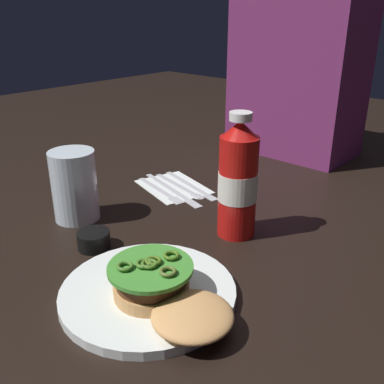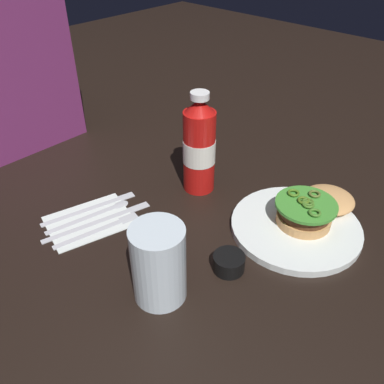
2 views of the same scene
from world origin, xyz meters
name	(u,v)px [view 1 (image 1 of 2)]	position (x,y,z in m)	size (l,w,h in m)	color
ground_plane	(166,233)	(0.00, 0.00, 0.00)	(3.00, 3.00, 0.00)	black
dinner_plate	(148,292)	(0.12, -0.15, 0.01)	(0.25, 0.25, 0.01)	white
burger_sandwich	(165,292)	(0.16, -0.16, 0.03)	(0.19, 0.12, 0.05)	tan
ketchup_bottle	(238,181)	(0.10, 0.08, 0.10)	(0.07, 0.07, 0.22)	red
water_glass	(74,186)	(-0.17, -0.07, 0.07)	(0.09, 0.09, 0.14)	silver
condiment_cup	(94,240)	(-0.05, -0.12, 0.01)	(0.06, 0.06, 0.03)	black
napkin	(173,186)	(-0.14, 0.16, 0.00)	(0.16, 0.12, 0.00)	silver
fork_utensil	(163,191)	(-0.13, 0.12, 0.00)	(0.17, 0.06, 0.00)	silver
steak_knife	(175,190)	(-0.12, 0.14, 0.00)	(0.22, 0.07, 0.00)	silver
spoon_utensil	(185,188)	(-0.11, 0.17, 0.00)	(0.18, 0.05, 0.00)	silver
butter_knife	(193,186)	(-0.11, 0.19, 0.00)	(0.20, 0.07, 0.00)	silver
diner_person	(299,55)	(-0.09, 0.58, 0.26)	(0.33, 0.19, 0.60)	#71285E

